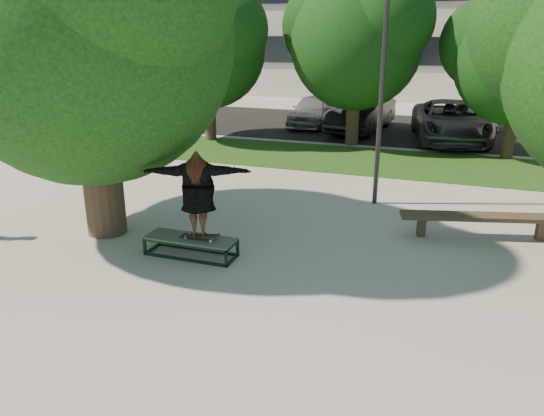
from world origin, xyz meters
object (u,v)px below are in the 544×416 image
at_px(tree_left, 85,19).
at_px(car_dark, 362,113).
at_px(car_silver_a, 313,110).
at_px(car_silver_b, 475,118).
at_px(bench, 482,219).
at_px(car_grey, 450,121).
at_px(grind_box, 191,246).
at_px(lamppost, 383,77).

xyz_separation_m(tree_left, car_dark, (3.15, 13.82, -3.62)).
distance_m(tree_left, car_dark, 14.63).
xyz_separation_m(car_silver_a, car_silver_b, (6.93, -0.17, 0.03)).
xyz_separation_m(bench, car_silver_b, (-0.07, 12.00, 0.29)).
bearing_deg(tree_left, car_dark, 77.16).
height_order(bench, car_dark, car_dark).
bearing_deg(car_dark, car_grey, -7.41).
xyz_separation_m(tree_left, bench, (7.79, 2.27, -3.99)).
relative_size(grind_box, bench, 0.53).
distance_m(bench, car_silver_a, 14.04).
distance_m(lamppost, car_dark, 10.41).
height_order(grind_box, car_silver_a, car_silver_a).
height_order(bench, car_silver_a, car_silver_a).
relative_size(tree_left, grind_box, 3.95).
xyz_separation_m(lamppost, bench, (2.50, -1.63, -2.72)).
relative_size(bench, car_grey, 0.60).
bearing_deg(lamppost, car_silver_a, 113.14).
xyz_separation_m(lamppost, car_grey, (1.50, 8.97, -2.37)).
xyz_separation_m(tree_left, car_silver_b, (7.72, 14.27, -3.69)).
xyz_separation_m(lamppost, car_silver_a, (-4.50, 10.53, -2.45)).
height_order(lamppost, bench, lamppost).
bearing_deg(bench, car_silver_b, 75.67).
height_order(grind_box, bench, bench).
distance_m(car_dark, car_silver_b, 4.59).
distance_m(lamppost, bench, 4.04).
distance_m(lamppost, grind_box, 6.12).
bearing_deg(car_dark, car_silver_b, 12.78).
relative_size(car_silver_a, car_silver_b, 0.82).
relative_size(tree_left, car_silver_a, 1.74).
xyz_separation_m(lamppost, car_silver_b, (2.43, 10.36, -2.42)).
distance_m(car_silver_a, car_dark, 2.44).
distance_m(tree_left, car_silver_a, 14.93).
bearing_deg(car_silver_a, car_grey, -14.69).
relative_size(tree_left, lamppost, 1.16).
height_order(car_silver_a, car_dark, car_dark).
height_order(tree_left, car_silver_b, tree_left).
height_order(car_silver_a, car_grey, car_grey).
relative_size(tree_left, car_grey, 1.26).
xyz_separation_m(car_silver_a, car_dark, (2.36, -0.62, 0.11)).
relative_size(bench, car_silver_b, 0.67).
bearing_deg(car_grey, car_dark, 156.01).
distance_m(bench, car_dark, 12.45).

